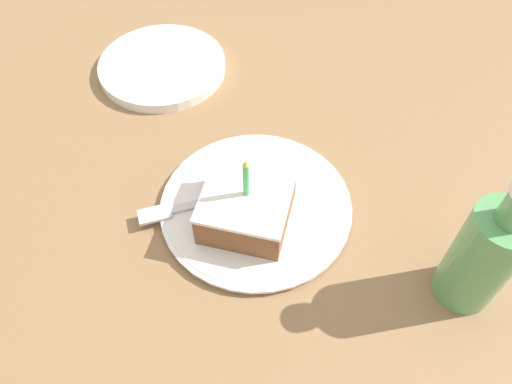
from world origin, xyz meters
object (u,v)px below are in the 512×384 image
at_px(fork, 188,206).
at_px(bottle, 484,255).
at_px(cake_slice, 247,206).
at_px(side_plate, 162,66).
at_px(plate, 256,206).

height_order(fork, bottle, bottle).
relative_size(cake_slice, side_plate, 0.54).
distance_m(plate, bottle, 0.29).
bearing_deg(bottle, side_plate, 148.77).
height_order(cake_slice, fork, cake_slice).
xyz_separation_m(cake_slice, fork, (-0.08, -0.00, -0.03)).
bearing_deg(fork, side_plate, 116.98).
bearing_deg(cake_slice, side_plate, 129.13).
xyz_separation_m(plate, cake_slice, (-0.01, -0.02, 0.03)).
bearing_deg(cake_slice, plate, 76.00).
xyz_separation_m(plate, bottle, (0.28, -0.06, 0.08)).
bearing_deg(plate, bottle, -11.64).
relative_size(cake_slice, fork, 0.80).
distance_m(cake_slice, side_plate, 0.35).
height_order(plate, fork, fork).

